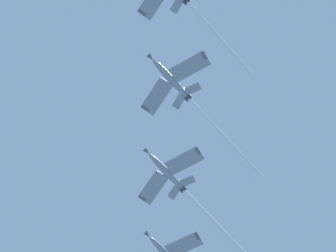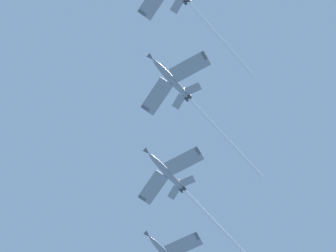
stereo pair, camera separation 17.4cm
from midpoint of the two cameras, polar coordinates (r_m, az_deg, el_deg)
The scene contains 2 objects.
jet_second at distance 179.78m, azimuth 1.19°, elevation 2.37°, with size 36.08×19.55×11.59m.
jet_third at distance 189.12m, azimuth 0.89°, elevation -4.33°, with size 33.55×19.54×10.84m.
Camera 1 is at (-40.95, -25.24, 1.59)m, focal length 84.92 mm.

